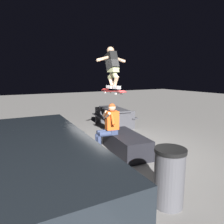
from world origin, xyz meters
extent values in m
plane|color=slate|center=(0.00, 0.00, 0.00)|extent=(40.00, 40.00, 0.00)
cube|color=black|center=(-0.09, -0.03, 0.25)|extent=(1.74, 0.93, 0.51)
cube|color=#2D3856|center=(0.17, 0.26, 0.57)|extent=(0.32, 0.20, 0.12)
cube|color=#D15119|center=(0.17, 0.26, 0.88)|extent=(0.24, 0.36, 0.50)
sphere|color=tan|center=(0.17, 0.26, 1.23)|extent=(0.20, 0.20, 0.20)
sphere|color=brown|center=(0.17, 0.26, 1.25)|extent=(0.19, 0.19, 0.19)
cylinder|color=#D15119|center=(-0.03, 0.34, 0.95)|extent=(0.20, 0.10, 0.29)
cylinder|color=tan|center=(0.06, 0.43, 1.05)|extent=(0.24, 0.10, 0.19)
cylinder|color=#D15119|center=(0.37, 0.30, 0.95)|extent=(0.20, 0.10, 0.29)
cylinder|color=tan|center=(0.30, 0.41, 1.05)|extent=(0.24, 0.10, 0.19)
cylinder|color=#2D3856|center=(0.10, 0.47, 0.55)|extent=(0.19, 0.41, 0.14)
cylinder|color=#2D3856|center=(0.12, 0.67, 0.27)|extent=(0.11, 0.11, 0.47)
cube|color=black|center=(0.13, 0.72, 0.04)|extent=(0.13, 0.27, 0.08)
cylinder|color=#2D3856|center=(0.28, 0.45, 0.55)|extent=(0.19, 0.41, 0.14)
cylinder|color=#2D3856|center=(0.30, 0.65, 0.27)|extent=(0.11, 0.11, 0.47)
cube|color=black|center=(0.31, 0.70, 0.04)|extent=(0.13, 0.27, 0.08)
cube|color=#B72D2D|center=(0.35, 0.12, 1.65)|extent=(0.81, 0.23, 0.07)
cube|color=#B72D2D|center=(0.80, 0.14, 1.67)|extent=(0.13, 0.20, 0.06)
cube|color=#B72D2D|center=(-0.10, 0.11, 1.67)|extent=(0.13, 0.20, 0.05)
cube|color=#99999E|center=(0.63, 0.13, 1.63)|extent=(0.07, 0.16, 0.03)
cylinder|color=white|center=(0.63, 0.22, 1.60)|extent=(0.05, 0.03, 0.05)
cylinder|color=white|center=(0.63, 0.04, 1.60)|extent=(0.05, 0.03, 0.05)
cube|color=#99999E|center=(0.07, 0.11, 1.63)|extent=(0.07, 0.16, 0.03)
cylinder|color=white|center=(0.07, 0.20, 1.60)|extent=(0.05, 0.03, 0.05)
cylinder|color=white|center=(0.07, 0.02, 1.60)|extent=(0.05, 0.03, 0.05)
cube|color=white|center=(0.53, 0.13, 1.76)|extent=(0.26, 0.11, 0.08)
cube|color=white|center=(0.17, 0.12, 1.76)|extent=(0.26, 0.11, 0.08)
cylinder|color=tan|center=(0.48, 0.13, 1.92)|extent=(0.24, 0.11, 0.31)
cylinder|color=gray|center=(0.41, 0.12, 2.12)|extent=(0.34, 0.14, 0.33)
cylinder|color=tan|center=(0.23, 0.12, 1.92)|extent=(0.24, 0.11, 0.31)
cylinder|color=gray|center=(0.30, 0.12, 2.12)|extent=(0.34, 0.14, 0.33)
cube|color=gray|center=(0.35, 0.12, 2.22)|extent=(0.31, 0.21, 0.12)
cube|color=black|center=(0.43, 0.13, 2.46)|extent=(0.46, 0.23, 0.52)
sphere|color=tan|center=(0.49, 0.13, 2.74)|extent=(0.20, 0.20, 0.20)
cylinder|color=tan|center=(0.44, 0.35, 2.52)|extent=(0.09, 0.45, 0.19)
cylinder|color=tan|center=(0.46, -0.09, 2.52)|extent=(0.09, 0.45, 0.19)
cube|color=black|center=(2.19, 1.02, 0.03)|extent=(1.23, 1.06, 0.06)
cube|color=black|center=(2.19, 1.02, 0.11)|extent=(1.19, 1.05, 0.43)
cube|color=black|center=(2.19, 1.48, 0.10)|extent=(1.02, 0.16, 0.21)
cube|color=black|center=(2.19, 0.56, 0.10)|extent=(1.02, 0.16, 0.21)
cube|color=#38383D|center=(2.66, -1.21, 0.72)|extent=(1.76, 0.86, 0.06)
cube|color=#38383D|center=(2.71, -0.66, 0.42)|extent=(1.72, 0.40, 0.04)
cube|color=#38383D|center=(2.61, -1.75, 0.42)|extent=(1.72, 0.40, 0.04)
cube|color=#38383D|center=(3.43, -1.28, 0.36)|extent=(0.16, 1.10, 0.72)
cube|color=#38383D|center=(1.89, -1.13, 0.36)|extent=(0.16, 1.10, 0.72)
cylinder|color=#47474C|center=(-2.33, 0.60, 0.45)|extent=(0.48, 0.48, 0.90)
cylinder|color=black|center=(-2.33, 0.60, 0.93)|extent=(0.50, 0.50, 0.06)
cylinder|color=black|center=(-1.29, 2.08, 0.30)|extent=(0.61, 0.24, 0.60)
camera|label=1|loc=(-4.49, 2.83, 2.07)|focal=32.36mm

